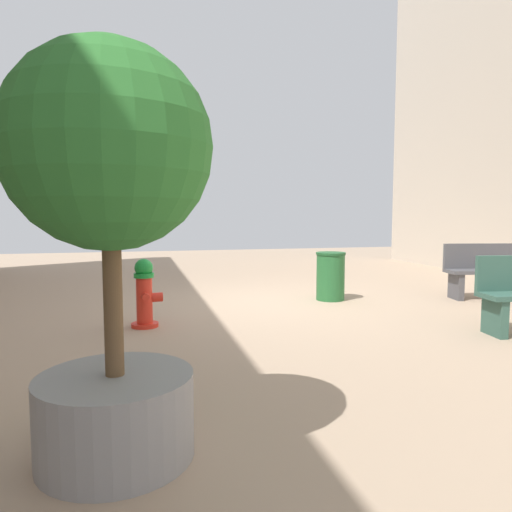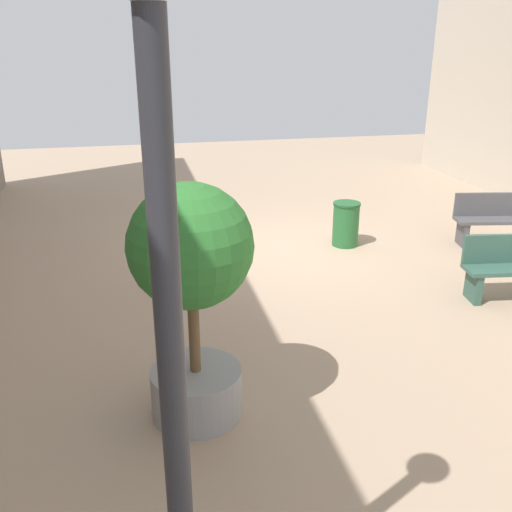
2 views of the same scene
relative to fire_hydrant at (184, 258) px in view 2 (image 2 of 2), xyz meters
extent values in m
plane|color=tan|center=(-2.04, -1.21, -0.45)|extent=(23.40, 23.40, 0.00)
cylinder|color=red|center=(0.01, 0.00, -0.42)|extent=(0.35, 0.35, 0.05)
cylinder|color=red|center=(0.01, 0.00, -0.10)|extent=(0.21, 0.21, 0.60)
cylinder|color=#198C33|center=(0.01, 0.00, 0.23)|extent=(0.26, 0.26, 0.06)
sphere|color=#198C33|center=(0.01, 0.00, 0.33)|extent=(0.24, 0.24, 0.24)
cylinder|color=red|center=(0.02, -0.15, -0.03)|extent=(0.10, 0.14, 0.09)
cylinder|color=red|center=(-0.01, 0.15, -0.03)|extent=(0.10, 0.14, 0.09)
cylinder|color=red|center=(-0.16, -0.01, -0.07)|extent=(0.15, 0.13, 0.12)
cube|color=#4C4C51|center=(-5.23, -0.70, -0.22)|extent=(0.17, 0.41, 0.45)
cube|color=#4C4C51|center=(-5.79, -0.59, 0.03)|extent=(1.50, 0.70, 0.06)
cube|color=#4C4C51|center=(-5.83, -0.78, 0.28)|extent=(1.43, 0.33, 0.44)
cube|color=#33594C|center=(-4.07, 1.50, -0.22)|extent=(0.15, 0.41, 0.45)
cube|color=#33594C|center=(-4.65, 1.39, 0.28)|extent=(1.40, 0.26, 0.44)
cylinder|color=gray|center=(0.22, 3.29, -0.19)|extent=(0.92, 0.92, 0.50)
cylinder|color=brown|center=(0.22, 3.29, 0.54)|extent=(0.11, 0.11, 0.97)
sphere|color=#2D722D|center=(0.22, 3.29, 1.39)|extent=(1.19, 1.19, 1.19)
cylinder|color=#2D2D33|center=(0.58, 5.76, 1.51)|extent=(0.14, 0.14, 3.67)
cylinder|color=#266633|center=(-3.10, -1.18, -0.06)|extent=(0.48, 0.48, 0.78)
cylinder|color=#1E5128|center=(-3.10, -1.18, 0.35)|extent=(0.50, 0.50, 0.04)
camera|label=1|loc=(0.07, 6.07, 1.00)|focal=32.43mm
camera|label=2|loc=(0.70, 8.22, 3.17)|focal=39.91mm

